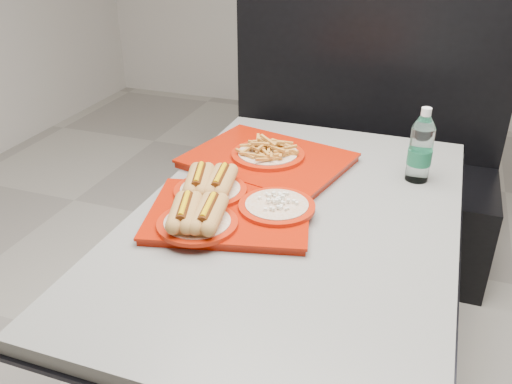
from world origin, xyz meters
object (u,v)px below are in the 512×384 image
(booth_bench, at_px, (355,169))
(tray_far, at_px, (268,156))
(tray_near, at_px, (223,206))
(water_bottle, at_px, (421,149))
(diner_table, at_px, (294,261))

(booth_bench, xyz_separation_m, tray_far, (-0.18, -0.80, 0.38))
(tray_far, bearing_deg, tray_near, -91.25)
(tray_near, distance_m, water_bottle, 0.66)
(booth_bench, relative_size, water_bottle, 5.55)
(diner_table, bearing_deg, tray_near, -156.44)
(diner_table, distance_m, tray_near, 0.29)
(water_bottle, bearing_deg, booth_bench, 112.38)
(booth_bench, bearing_deg, diner_table, -90.00)
(tray_near, bearing_deg, water_bottle, 40.70)
(tray_near, bearing_deg, tray_far, 88.75)
(diner_table, relative_size, booth_bench, 1.05)
(booth_bench, xyz_separation_m, tray_near, (-0.19, -1.18, 0.38))
(tray_far, bearing_deg, water_bottle, 6.11)
(diner_table, bearing_deg, water_bottle, 48.33)
(tray_near, distance_m, tray_far, 0.38)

